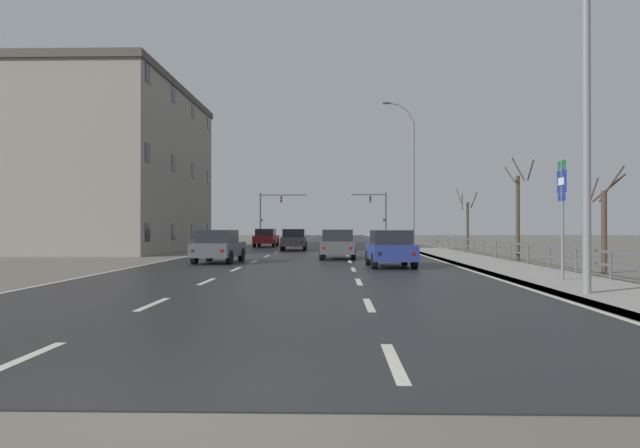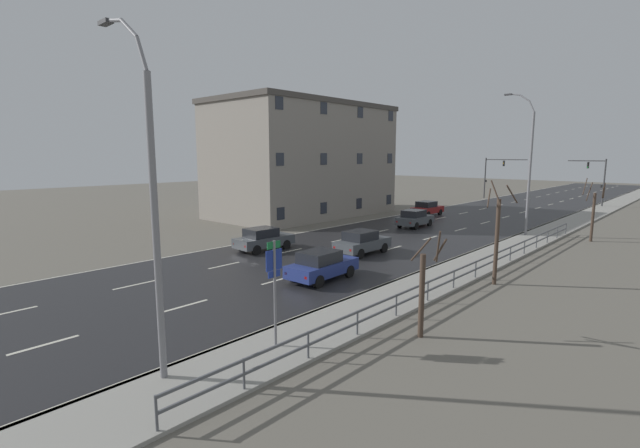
% 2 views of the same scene
% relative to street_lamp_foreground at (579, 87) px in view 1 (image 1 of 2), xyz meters
% --- Properties ---
extents(ground_plane, '(160.00, 160.00, 0.12)m').
position_rel_street_lamp_foreground_xyz_m(ground_plane, '(-7.42, 39.06, -5.10)').
color(ground_plane, '#666056').
extents(road_asphalt_strip, '(14.00, 120.00, 0.03)m').
position_rel_street_lamp_foreground_xyz_m(road_asphalt_strip, '(-7.42, 51.06, -5.03)').
color(road_asphalt_strip, '#232326').
rests_on(road_asphalt_strip, ground).
extents(sidewalk_right, '(3.00, 120.00, 0.12)m').
position_rel_street_lamp_foreground_xyz_m(sidewalk_right, '(1.00, 51.06, -4.98)').
color(sidewalk_right, gray).
rests_on(sidewalk_right, ground).
extents(guardrail, '(0.07, 35.54, 1.00)m').
position_rel_street_lamp_foreground_xyz_m(guardrail, '(2.43, 16.34, -4.33)').
color(guardrail, '#515459').
rests_on(guardrail, ground).
extents(street_lamp_foreground, '(2.62, 0.24, 10.32)m').
position_rel_street_lamp_foreground_xyz_m(street_lamp_foreground, '(0.00, 0.00, 0.00)').
color(street_lamp_foreground, slate).
rests_on(street_lamp_foreground, ground).
extents(street_lamp_midground, '(2.42, 0.24, 11.33)m').
position_rel_street_lamp_foreground_xyz_m(street_lamp_midground, '(0.04, 31.28, 0.52)').
color(street_lamp_midground, slate).
rests_on(street_lamp_midground, ground).
extents(highway_sign, '(0.09, 0.68, 3.71)m').
position_rel_street_lamp_foreground_xyz_m(highway_sign, '(0.97, 3.61, -2.66)').
color(highway_sign, slate).
rests_on(highway_sign, ground).
extents(traffic_signal_right, '(4.35, 0.36, 6.00)m').
position_rel_street_lamp_foreground_xyz_m(traffic_signal_right, '(-0.26, 59.26, -1.14)').
color(traffic_signal_right, '#38383A').
rests_on(traffic_signal_right, ground).
extents(traffic_signal_left, '(6.03, 0.36, 6.07)m').
position_rel_street_lamp_foreground_xyz_m(traffic_signal_left, '(-14.16, 61.04, -0.97)').
color(traffic_signal_left, '#38383A').
rests_on(traffic_signal_left, ground).
extents(car_mid_centre, '(1.91, 4.14, 1.57)m').
position_rel_street_lamp_foreground_xyz_m(car_mid_centre, '(-5.66, 17.26, -4.23)').
color(car_mid_centre, '#474C51').
rests_on(car_mid_centre, ground).
extents(car_far_left, '(1.93, 4.15, 1.57)m').
position_rel_street_lamp_foreground_xyz_m(car_far_left, '(-11.81, 37.11, -4.23)').
color(car_far_left, maroon).
rests_on(car_far_left, ground).
extents(car_near_right, '(1.96, 4.17, 1.57)m').
position_rel_street_lamp_foreground_xyz_m(car_near_right, '(-3.48, 10.86, -4.23)').
color(car_near_right, navy).
rests_on(car_near_right, ground).
extents(car_far_right, '(1.92, 4.15, 1.57)m').
position_rel_street_lamp_foreground_xyz_m(car_far_right, '(-8.85, 29.43, -4.23)').
color(car_far_right, '#474C51').
rests_on(car_far_right, ground).
extents(car_near_left, '(2.01, 4.19, 1.57)m').
position_rel_street_lamp_foreground_xyz_m(car_near_left, '(-11.32, 13.63, -4.23)').
color(car_near_left, '#474C51').
rests_on(car_near_left, ground).
extents(brick_building, '(11.13, 19.72, 11.91)m').
position_rel_street_lamp_foreground_xyz_m(brick_building, '(-22.34, 28.87, 0.93)').
color(brick_building, gray).
rests_on(brick_building, ground).
extents(bare_tree_near, '(1.37, 1.09, 3.95)m').
position_rel_street_lamp_foreground_xyz_m(bare_tree_near, '(4.10, 7.82, -3.27)').
color(bare_tree_near, '#423328').
rests_on(bare_tree_near, ground).
extents(bare_tree_mid, '(1.33, 1.29, 5.24)m').
position_rel_street_lamp_foreground_xyz_m(bare_tree_mid, '(3.50, 16.13, -2.63)').
color(bare_tree_mid, '#423328').
rests_on(bare_tree_mid, ground).
extents(bare_tree_far, '(1.45, 1.47, 4.73)m').
position_rel_street_lamp_foreground_xyz_m(bare_tree_far, '(4.55, 32.39, -2.85)').
color(bare_tree_far, '#423328').
rests_on(bare_tree_far, ground).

